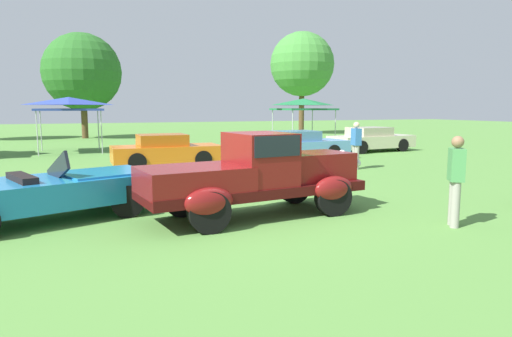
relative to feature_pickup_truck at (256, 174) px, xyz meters
The scene contains 12 objects.
ground_plane 0.87m from the feature_pickup_truck, behind, with size 120.00×120.00×0.00m, color #568C3D.
feature_pickup_truck is the anchor object (origin of this frame).
neighbor_convertible 4.03m from the feature_pickup_truck, 162.41° to the left, with size 4.62×3.02×1.40m.
show_car_orange 8.45m from the feature_pickup_truck, 91.52° to the left, with size 3.94×1.73×1.22m.
show_car_skyblue 10.40m from the feature_pickup_truck, 58.60° to the left, with size 4.49×1.94×1.22m.
show_car_cream 15.04m from the feature_pickup_truck, 45.41° to the left, with size 4.58×2.14×1.22m.
spectator_between_cars 8.05m from the feature_pickup_truck, 41.72° to the left, with size 0.30×0.43×1.69m.
spectator_by_row 3.77m from the feature_pickup_truck, 34.17° to the right, with size 0.42×0.47×1.69m.
canopy_tent_center_field 16.32m from the feature_pickup_truck, 102.46° to the left, with size 3.09×3.09×2.71m.
canopy_tent_right_field 17.54m from the feature_pickup_truck, 59.24° to the left, with size 2.96×2.96×2.71m.
treeline_mid_left 27.06m from the feature_pickup_truck, 95.48° to the left, with size 5.44×5.44×7.41m.
treeline_center 29.78m from the feature_pickup_truck, 60.78° to the left, with size 5.23×5.23×8.34m.
Camera 1 is at (-3.36, -8.49, 2.20)m, focal length 32.13 mm.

